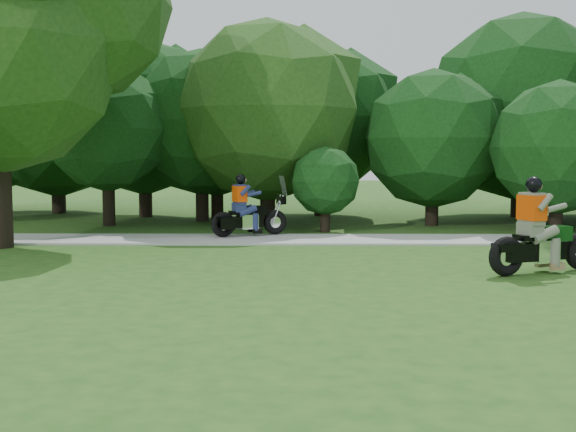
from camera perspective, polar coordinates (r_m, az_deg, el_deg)
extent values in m
plane|color=#224C15|center=(12.11, 15.22, -6.53)|extent=(100.00, 100.00, 0.00)
cube|color=#A5A5A0|center=(19.85, 9.39, -1.85)|extent=(60.00, 2.20, 0.06)
cylinder|color=black|center=(22.81, 20.41, 0.29)|extent=(0.40, 0.40, 1.24)
sphere|color=black|center=(22.74, 20.56, 5.11)|extent=(3.99, 3.99, 3.99)
cylinder|color=black|center=(24.07, 11.30, 0.87)|extent=(0.43, 0.43, 1.36)
sphere|color=black|center=(24.01, 11.39, 6.01)|extent=(4.55, 4.55, 4.55)
cylinder|color=black|center=(29.82, -17.67, 1.95)|extent=(0.54, 0.54, 1.80)
sphere|color=black|center=(29.83, -17.83, 7.91)|extent=(6.78, 6.78, 6.78)
cylinder|color=black|center=(28.05, 17.75, 1.77)|extent=(0.55, 0.55, 1.80)
sphere|color=black|center=(28.06, 17.92, 8.19)|extent=(6.90, 6.90, 6.90)
cylinder|color=black|center=(21.68, 2.95, -0.14)|extent=(0.30, 0.30, 0.86)
sphere|color=black|center=(21.61, 2.96, 2.79)|extent=(2.08, 2.08, 2.08)
cylinder|color=black|center=(27.23, 2.58, 1.91)|extent=(0.48, 0.48, 1.80)
sphere|color=black|center=(27.22, 2.61, 7.67)|extent=(5.65, 5.65, 5.65)
cylinder|color=black|center=(25.32, -6.80, 1.62)|extent=(0.45, 0.45, 1.78)
sphere|color=black|center=(25.29, -6.86, 7.36)|extent=(5.06, 5.06, 5.06)
cylinder|color=black|center=(26.00, -5.61, 1.57)|extent=(0.44, 0.44, 1.64)
sphere|color=black|center=(25.97, -5.66, 6.83)|extent=(4.81, 4.81, 4.81)
cylinder|color=black|center=(27.23, -11.20, 1.82)|extent=(0.49, 0.49, 1.80)
sphere|color=black|center=(27.21, -11.30, 7.63)|extent=(5.73, 5.73, 5.73)
cylinder|color=black|center=(23.96, -1.62, 1.48)|extent=(0.50, 0.50, 1.80)
sphere|color=#1F4814|center=(23.96, -1.64, 8.33)|extent=(6.04, 6.04, 6.04)
cylinder|color=black|center=(24.21, -13.98, 1.37)|extent=(0.40, 0.40, 1.80)
sphere|color=black|center=(24.17, -14.09, 6.62)|extent=(4.04, 4.04, 4.04)
sphere|color=#1F4814|center=(19.98, -16.66, 15.83)|extent=(5.12, 5.12, 5.12)
torus|color=black|center=(14.55, 16.86, -3.07)|extent=(0.81, 0.52, 0.78)
cube|color=black|center=(15.02, 18.98, -2.66)|extent=(1.36, 0.80, 0.36)
cube|color=silver|center=(15.15, 19.51, -2.62)|extent=(0.65, 0.57, 0.45)
cube|color=black|center=(15.32, 20.38, -1.30)|extent=(0.67, 0.54, 0.29)
cube|color=black|center=(14.88, 18.57, -1.59)|extent=(0.68, 0.56, 0.11)
cube|color=#5F6350|center=(14.87, 18.59, -0.99)|extent=(0.48, 0.52, 0.27)
cube|color=#5F6350|center=(14.85, 18.70, 0.56)|extent=(0.46, 0.55, 0.63)
cube|color=#EE4004|center=(14.85, 18.70, 0.64)|extent=(0.50, 0.60, 0.49)
sphere|color=black|center=(14.84, 18.85, 2.37)|extent=(0.31, 0.31, 0.31)
torus|color=black|center=(19.93, -5.14, -0.67)|extent=(0.72, 0.48, 0.70)
torus|color=black|center=(20.49, -1.02, -0.49)|extent=(0.72, 0.48, 0.70)
cube|color=black|center=(20.13, -3.55, -0.46)|extent=(1.12, 0.69, 0.32)
cube|color=silver|center=(20.18, -3.14, -0.44)|extent=(0.58, 0.51, 0.40)
cube|color=black|center=(20.25, -2.48, 0.44)|extent=(0.60, 0.49, 0.26)
cube|color=black|center=(20.06, -3.89, 0.27)|extent=(0.61, 0.51, 0.10)
cylinder|color=silver|center=(20.48, -0.92, 0.50)|extent=(0.38, 0.21, 0.90)
cylinder|color=silver|center=(20.52, -0.49, 1.72)|extent=(0.30, 0.60, 0.04)
cube|color=black|center=(19.74, -4.80, -0.57)|extent=(0.43, 0.29, 0.34)
cube|color=black|center=(20.15, -5.22, -0.46)|extent=(0.43, 0.29, 0.34)
cube|color=#1D234E|center=(20.05, -3.89, 0.67)|extent=(0.43, 0.47, 0.24)
cube|color=#1D234E|center=(20.03, -3.84, 1.71)|extent=(0.42, 0.49, 0.56)
cube|color=#EE4004|center=(20.03, -3.84, 1.77)|extent=(0.46, 0.54, 0.44)
sphere|color=black|center=(20.02, -3.77, 2.92)|extent=(0.28, 0.28, 0.28)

